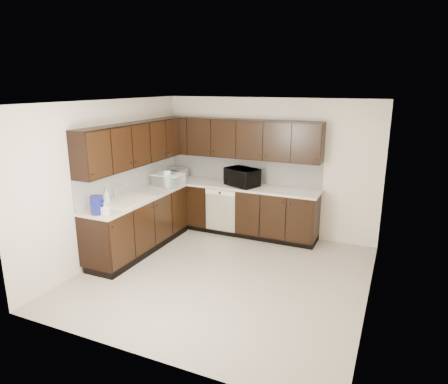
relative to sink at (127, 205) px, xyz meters
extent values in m
plane|color=#ADA18F|center=(1.68, 0.01, -0.88)|extent=(4.00, 4.00, 0.00)
plane|color=white|center=(1.68, 0.01, 1.62)|extent=(4.00, 4.00, 0.00)
cube|color=beige|center=(1.68, 2.01, 0.37)|extent=(4.00, 0.02, 2.50)
cube|color=beige|center=(-0.32, 0.01, 0.37)|extent=(0.02, 4.00, 2.50)
cube|color=beige|center=(3.68, 0.01, 0.37)|extent=(0.02, 4.00, 2.50)
cube|color=beige|center=(1.68, -1.99, 0.37)|extent=(4.00, 0.02, 2.50)
cube|color=black|center=(1.18, 1.71, -0.43)|extent=(3.00, 0.60, 0.90)
cube|color=black|center=(-0.02, 0.31, -0.43)|extent=(0.60, 2.20, 0.90)
cube|color=black|center=(1.18, 1.74, -0.83)|extent=(3.00, 0.54, 0.10)
cube|color=black|center=(0.01, 0.31, -0.83)|extent=(0.54, 2.20, 0.10)
cube|color=beige|center=(1.18, 1.71, 0.04)|extent=(3.03, 0.63, 0.04)
cube|color=beige|center=(-0.02, 0.31, 0.04)|extent=(0.63, 2.23, 0.04)
cube|color=silver|center=(1.18, 2.00, 0.30)|extent=(3.00, 0.02, 0.48)
cube|color=silver|center=(-0.31, 0.61, 0.30)|extent=(0.02, 2.80, 0.48)
cube|color=black|center=(1.18, 1.85, 0.89)|extent=(3.00, 0.33, 0.70)
cube|color=black|center=(-0.15, 0.45, 0.89)|extent=(0.33, 2.47, 0.70)
cube|color=#EFE9C4|center=(0.98, 1.42, -0.38)|extent=(0.58, 0.02, 0.78)
cube|color=#EFE9C4|center=(0.98, 1.42, -0.04)|extent=(0.58, 0.03, 0.08)
cylinder|color=black|center=(0.98, 1.40, -0.04)|extent=(0.04, 0.02, 0.04)
cube|color=#EFE9C4|center=(0.00, 0.01, 0.06)|extent=(0.54, 0.82, 0.03)
cube|color=#EFE9C4|center=(0.00, -0.19, -0.02)|extent=(0.42, 0.34, 0.16)
cube|color=#EFE9C4|center=(0.00, 0.21, -0.02)|extent=(0.42, 0.34, 0.16)
cylinder|color=silver|center=(-0.22, 0.01, 0.19)|extent=(0.03, 0.03, 0.26)
cylinder|color=silver|center=(-0.17, 0.01, 0.31)|extent=(0.14, 0.02, 0.02)
cylinder|color=#B2B2B7|center=(0.00, -0.19, 0.01)|extent=(0.20, 0.20, 0.10)
imported|color=black|center=(1.30, 1.67, 0.22)|extent=(0.69, 0.59, 0.32)
imported|color=gray|center=(0.16, -0.69, 0.15)|extent=(0.09, 0.09, 0.18)
imported|color=gray|center=(-0.17, -0.25, 0.19)|extent=(0.12, 0.12, 0.25)
cube|color=silver|center=(-0.07, 1.73, 0.16)|extent=(0.36, 0.29, 0.20)
cube|color=white|center=(0.05, 1.16, 0.16)|extent=(0.63, 0.55, 0.21)
cylinder|color=navy|center=(0.02, -0.69, 0.19)|extent=(0.19, 0.19, 0.27)
cylinder|color=#0B836E|center=(0.13, 1.20, 0.17)|extent=(0.13, 0.13, 0.22)
cylinder|color=white|center=(0.09, 1.08, 0.20)|extent=(0.17, 0.17, 0.29)
camera|label=1|loc=(3.87, -4.88, 1.85)|focal=32.00mm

